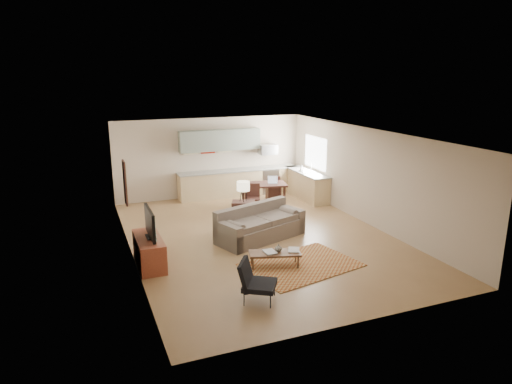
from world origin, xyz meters
name	(u,v)px	position (x,y,z in m)	size (l,w,h in m)	color
room	(260,187)	(0.00, 0.00, 1.35)	(9.00, 9.00, 9.00)	olive
kitchen_counter_back	(239,182)	(0.90, 4.18, 0.46)	(4.26, 0.64, 0.92)	tan
kitchen_counter_right	(307,185)	(2.93, 3.00, 0.46)	(0.64, 2.26, 0.92)	tan
kitchen_range	(268,180)	(2.00, 4.18, 0.45)	(0.62, 0.62, 0.90)	#A5A8AD
kitchen_microwave	(268,149)	(2.00, 4.20, 1.55)	(0.62, 0.40, 0.35)	#A5A8AD
upper_cabinets	(220,140)	(0.30, 4.33, 1.95)	(2.80, 0.34, 0.70)	gray
window_right	(315,153)	(3.23, 3.00, 1.55)	(0.02, 1.40, 1.05)	white
wall_art_left	(125,183)	(-3.21, 0.90, 1.55)	(0.06, 0.42, 1.10)	olive
triptych	(208,146)	(-0.10, 4.47, 1.75)	(1.70, 0.04, 0.50)	beige
rug	(301,265)	(0.18, -1.99, 0.01)	(2.42, 1.67, 0.02)	#8C3815
sofa	(261,223)	(-0.03, -0.09, 0.43)	(2.45, 1.06, 0.85)	#6A5C51
coffee_table	(275,259)	(-0.41, -1.83, 0.17)	(1.14, 0.45, 0.34)	#4B2F1D
book_a	(265,253)	(-0.64, -1.81, 0.35)	(0.25, 0.33, 0.03)	#991607
book_b	(288,250)	(-0.08, -1.83, 0.35)	(0.37, 0.41, 0.03)	navy
vase	(279,248)	(-0.31, -1.81, 0.42)	(0.19, 0.19, 0.17)	black
armchair	(260,281)	(-1.30, -3.15, 0.40)	(0.69, 0.69, 0.79)	black
tv_credenza	(149,251)	(-2.96, -0.71, 0.32)	(0.54, 1.41, 0.65)	brown
tv	(150,223)	(-2.90, -0.71, 0.97)	(0.11, 1.08, 0.65)	black
console_table	(243,214)	(-0.11, 0.96, 0.36)	(0.62, 0.42, 0.73)	#331B16
table_lamp	(243,191)	(-0.11, 0.96, 1.02)	(0.35, 0.35, 0.58)	beige
dining_table	(263,194)	(1.22, 2.71, 0.36)	(1.43, 0.82, 0.72)	#331B16
dining_chair_near	(253,198)	(0.67, 2.20, 0.43)	(0.41, 0.43, 0.85)	#331B16
dining_chair_far	(273,187)	(1.77, 3.22, 0.42)	(0.40, 0.42, 0.85)	#331B16
laptop	(273,180)	(1.50, 2.62, 0.84)	(0.30, 0.23, 0.23)	#A5A8AD
soap_bottle	(302,168)	(2.83, 3.19, 1.02)	(0.09, 0.10, 0.19)	beige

